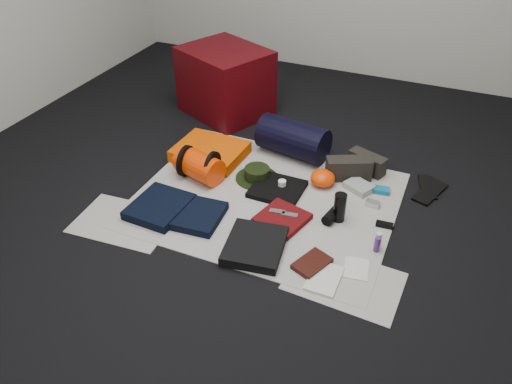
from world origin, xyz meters
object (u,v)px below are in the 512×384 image
at_px(red_cabinet, 225,82).
at_px(paperback_book, 312,263).
at_px(compact_camera, 373,204).
at_px(stuff_sack, 199,166).
at_px(water_bottle, 340,207).
at_px(navy_duffel, 293,139).
at_px(sleeping_pad, 210,152).

xyz_separation_m(red_cabinet, paperback_book, (1.23, -1.46, -0.25)).
height_order(red_cabinet, compact_camera, red_cabinet).
bearing_deg(paperback_book, compact_camera, 97.05).
relative_size(stuff_sack, water_bottle, 1.73).
distance_m(navy_duffel, paperback_book, 1.15).
bearing_deg(paperback_book, stuff_sack, 174.93).
xyz_separation_m(sleeping_pad, stuff_sack, (0.06, -0.26, 0.05)).
bearing_deg(water_bottle, paperback_book, -93.11).
relative_size(water_bottle, paperback_book, 0.90).
relative_size(red_cabinet, navy_duffel, 1.31).
bearing_deg(navy_duffel, water_bottle, -39.65).
distance_m(red_cabinet, water_bottle, 1.63).
bearing_deg(navy_duffel, sleeping_pad, -143.57).
relative_size(sleeping_pad, compact_camera, 5.50).
relative_size(compact_camera, paperback_book, 0.42).
bearing_deg(red_cabinet, compact_camera, -5.42).
height_order(compact_camera, paperback_book, compact_camera).
bearing_deg(red_cabinet, stuff_sack, -49.99).
bearing_deg(compact_camera, navy_duffel, 155.98).
height_order(sleeping_pad, stuff_sack, stuff_sack).
bearing_deg(sleeping_pad, navy_duffel, 26.58).
distance_m(water_bottle, paperback_book, 0.44).
distance_m(navy_duffel, compact_camera, 0.78).
distance_m(compact_camera, paperback_book, 0.68).
distance_m(stuff_sack, compact_camera, 1.16).
bearing_deg(compact_camera, paperback_book, -99.99).
xyz_separation_m(red_cabinet, sleeping_pad, (0.21, -0.69, -0.22)).
bearing_deg(sleeping_pad, compact_camera, -5.54).
distance_m(stuff_sack, water_bottle, 0.99).
height_order(stuff_sack, water_bottle, stuff_sack).
xyz_separation_m(red_cabinet, navy_duffel, (0.74, -0.43, -0.13)).
height_order(water_bottle, paperback_book, water_bottle).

